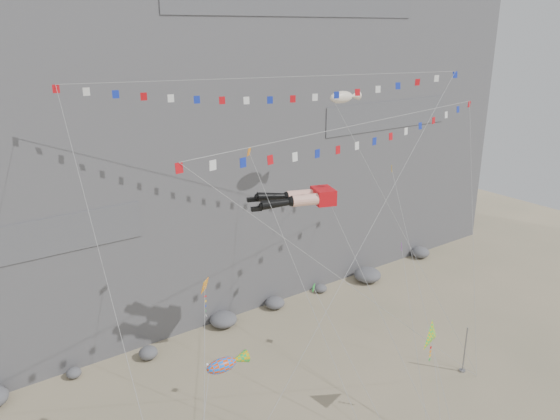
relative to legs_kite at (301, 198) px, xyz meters
name	(u,v)px	position (x,y,z in m)	size (l,w,h in m)	color
cliff	(142,49)	(-1.55, 24.78, 10.04)	(80.00, 28.00, 50.00)	slate
talus_boulders	(223,320)	(-1.55, 9.78, -14.36)	(60.00, 3.00, 1.20)	#5C5D61
anchor_pole_right	(465,350)	(10.85, -8.14, -12.90)	(0.12, 0.12, 4.12)	gray
legs_kite	(301,198)	(0.00, 0.00, 0.00)	(6.73, 17.63, 21.19)	red
flag_banner_upper	(281,78)	(0.75, 3.55, 8.51)	(32.18, 18.70, 32.23)	red
flag_banner_lower	(367,123)	(3.21, -3.30, 5.75)	(31.81, 9.25, 23.34)	red
harlequin_kite	(205,287)	(-10.87, -5.00, -2.16)	(5.49, 8.15, 15.44)	red
fish_windsock	(221,366)	(-10.91, -6.70, -6.53)	(7.20, 5.78, 11.28)	#E2430B
delta_kite	(432,336)	(3.73, -10.13, -8.08)	(5.73, 6.21, 9.85)	#E4B10B
blimp_windsock	(342,98)	(7.38, 4.06, 6.47)	(6.27, 13.68, 25.40)	#F6E5CA
small_kite_a	(251,158)	(-4.24, 0.15, 3.61)	(1.73, 13.99, 23.15)	orange
small_kite_b	(402,250)	(7.08, -3.97, -4.54)	(6.26, 9.38, 14.78)	purple
small_kite_c	(316,292)	(-2.90, -5.45, -4.65)	(1.97, 9.10, 13.57)	green
small_kite_d	(393,174)	(8.92, -0.82, 0.66)	(7.57, 14.65, 22.31)	#F2AC14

